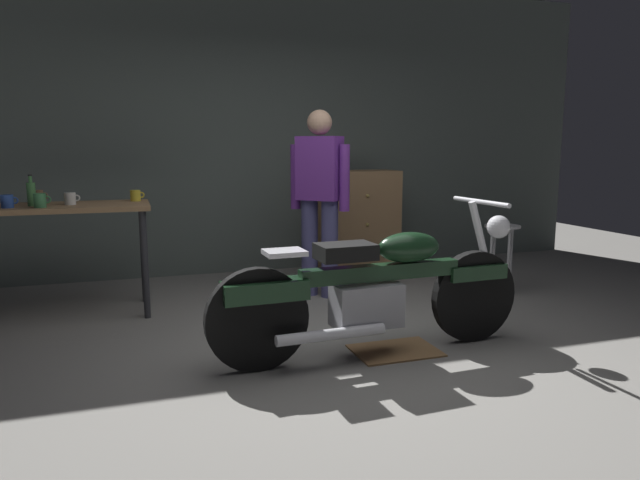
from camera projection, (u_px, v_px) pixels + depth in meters
ground_plane at (347, 354)px, 3.80m from camera, size 12.00×12.00×0.00m
back_wall at (254, 128)px, 6.18m from camera, size 8.00×0.12×3.10m
workbench at (64, 219)px, 4.53m from camera, size 1.30×0.64×0.90m
motorcycle at (376, 288)px, 3.72m from camera, size 2.19×0.60×1.00m
person_standing at (320, 195)px, 5.14m from camera, size 0.44×0.42×1.67m
shop_stool at (502, 241)px, 5.29m from camera, size 0.32×0.32×0.64m
wooden_dresser at (359, 222)px, 6.19m from camera, size 0.80×0.47×1.10m
drip_tray at (395, 351)px, 3.84m from camera, size 0.56×0.40×0.01m
mug_blue_enamel at (7, 201)px, 4.27m from camera, size 0.12×0.09×0.10m
mug_yellow_tall at (136, 196)px, 4.81m from camera, size 0.12×0.08×0.09m
mug_white_ceramic at (70, 199)px, 4.51m from camera, size 0.12×0.09×0.09m
mug_brown_stoneware at (39, 197)px, 4.61m from camera, size 0.11×0.08×0.11m
mug_green_speckled at (40, 200)px, 4.29m from camera, size 0.12×0.09×0.11m
bottle at (31, 193)px, 4.40m from camera, size 0.06×0.06×0.24m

